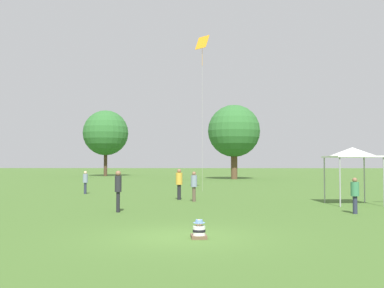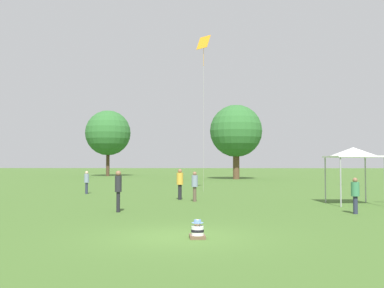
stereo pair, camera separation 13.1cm
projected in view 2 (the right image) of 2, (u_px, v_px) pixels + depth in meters
The scene contains 11 objects.
ground_plane at pixel (179, 237), 13.17m from camera, with size 300.00×300.00×0.00m, color #426628.
seated_toddler at pixel (197, 231), 12.88m from camera, with size 0.50×0.59×0.55m.
person_standing_2 at pixel (195, 184), 24.99m from camera, with size 0.49×0.49×1.67m.
person_standing_4 at pixel (355, 192), 19.04m from camera, with size 0.49×0.49×1.54m.
person_standing_5 at pixel (87, 180), 31.04m from camera, with size 0.42×0.42×1.58m.
person_standing_6 at pixel (180, 181), 26.22m from camera, with size 0.54×0.54×1.80m.
person_standing_7 at pixel (118, 187), 19.69m from camera, with size 0.29×0.29×1.82m.
canopy_tent at pixel (353, 153), 23.27m from camera, with size 2.65×2.65×2.96m.
kite_0 at pixel (204, 47), 33.84m from camera, with size 1.10×1.07×11.74m.
distant_tree_0 at pixel (236, 131), 57.83m from camera, with size 6.73×6.73×9.59m.
distant_tree_1 at pixel (108, 133), 70.76m from camera, with size 7.09×7.09×10.36m.
Camera 2 is at (0.83, -13.25, 2.20)m, focal length 42.00 mm.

